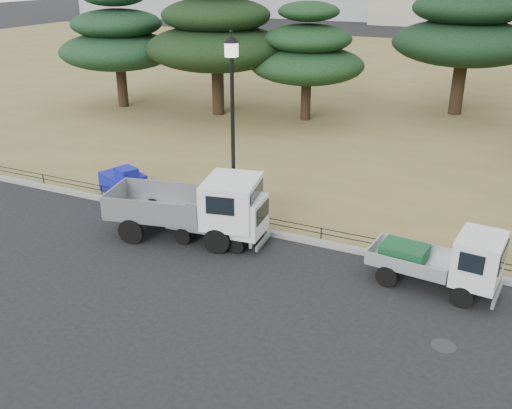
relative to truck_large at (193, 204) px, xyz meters
The scene contains 14 objects.
ground 2.70m from the truck_large, 34.45° to the right, with size 220.00×220.00×0.00m, color black.
lawn 29.32m from the truck_large, 86.10° to the left, with size 120.00×56.00×0.15m, color olive.
curb 2.60m from the truck_large, 31.81° to the left, with size 120.00×0.25×0.16m, color gray.
truck_large is the anchor object (origin of this frame).
truck_kei_front 1.18m from the truck_large, ahead, with size 3.26×1.62×1.67m.
truck_kei_rear 8.01m from the truck_large, ahead, with size 3.64×1.84×1.84m.
street_lamp 3.64m from the truck_large, 65.04° to the left, with size 0.57×0.57×6.33m.
pipe_fence 2.54m from the truck_large, 34.82° to the left, with size 38.00×0.04×0.40m.
tarp_pile 4.85m from the truck_large, 155.80° to the left, with size 2.02×1.78×1.12m.
manhole 8.95m from the truck_large, 16.81° to the right, with size 0.60×0.60×0.01m, color #2D2D30.
pine_west_far 19.76m from the truck_large, 134.17° to the left, with size 7.12×7.12×7.19m.
pine_west_near 16.84m from the truck_large, 115.95° to the left, with size 8.12×8.12×8.12m.
pine_center_left 16.17m from the truck_large, 97.33° to the left, with size 6.40×6.40×6.50m.
pine_center_right 21.99m from the truck_large, 74.97° to the left, with size 8.15×8.15×8.65m.
Camera 1 is at (7.24, -13.31, 8.46)m, focal length 40.00 mm.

